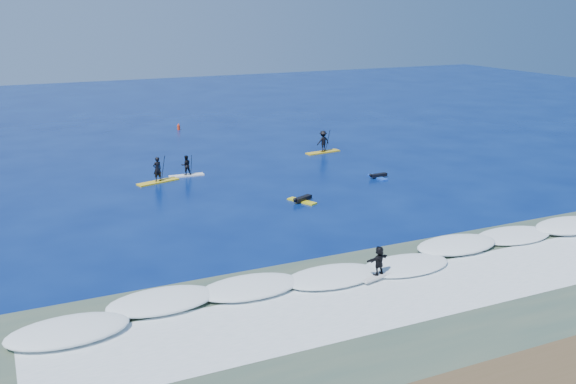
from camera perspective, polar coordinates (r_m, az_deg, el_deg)
name	(u,v)px	position (r m, az deg, el deg)	size (l,w,h in m)	color
ground	(296,211)	(40.51, 0.71, -1.74)	(160.00, 160.00, 0.00)	#04154F
shallow_water	(433,300)	(29.40, 12.75, -9.35)	(90.00, 13.00, 0.01)	#394E40
breaking_wave	(383,268)	(32.35, 8.44, -6.69)	(40.00, 6.00, 0.30)	white
whitewater	(419,291)	(30.11, 11.59, -8.64)	(34.00, 5.00, 0.02)	silver
sup_paddler_left	(158,173)	(47.93, -11.52, 1.64)	(3.26, 1.64, 2.22)	yellow
sup_paddler_center	(186,167)	(49.35, -9.04, 2.18)	(2.67, 0.79, 1.85)	silver
sup_paddler_right	(323,143)	(56.72, 3.13, 4.39)	(3.32, 1.23, 2.28)	gold
prone_paddler_near	(302,200)	(42.44, 1.26, -0.69)	(1.62, 2.17, 0.45)	yellow
prone_paddler_far	(378,176)	(48.84, 7.99, 1.41)	(1.55, 1.97, 0.41)	blue
wave_surfer	(379,262)	(30.71, 8.08, -6.22)	(2.19, 1.05, 1.53)	silver
marker_buoy	(179,127)	(68.34, -9.70, 5.73)	(0.31, 0.31, 0.73)	red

